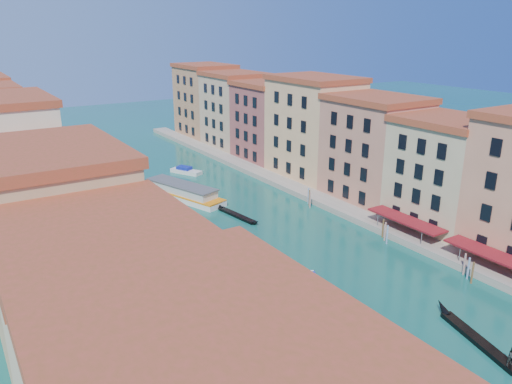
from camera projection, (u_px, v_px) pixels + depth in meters
left_bank_palazzos at (19, 185)px, 67.68m from camera, size 12.80×128.40×21.00m
right_bank_palazzos at (333, 138)px, 96.36m from camera, size 12.80×128.40×21.00m
quay at (298, 190)px, 95.20m from camera, size 4.00×140.00×1.00m
restaurant_awnings at (507, 260)px, 60.82m from camera, size 3.20×44.55×3.12m
mooring_poles_right at (449, 261)px, 64.44m from camera, size 1.44×54.24×3.20m
vaporetto_far at (182, 192)px, 91.79m from camera, size 9.83×19.17×2.79m
gondola_fore at (343, 333)px, 50.76m from camera, size 1.61×12.34×2.46m
gondola_right at (480, 340)px, 49.50m from camera, size 4.57×13.25×2.69m
gondola_far at (236, 214)px, 83.26m from camera, size 2.46×11.93×1.69m
motorboat_mid at (310, 286)px, 59.57m from camera, size 5.53×7.75×1.55m
motorboat_far at (186, 171)px, 107.68m from camera, size 5.21×7.39×1.48m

